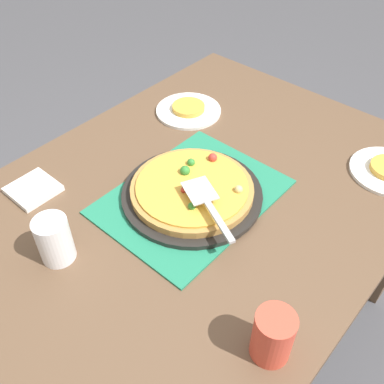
{
  "coord_description": "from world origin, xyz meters",
  "views": [
    {
      "loc": [
        -0.64,
        -0.57,
        1.58
      ],
      "look_at": [
        0.0,
        0.0,
        0.77
      ],
      "focal_mm": 41.14,
      "sensor_mm": 36.0,
      "label": 1
    }
  ],
  "objects": [
    {
      "name": "napkin_stack",
      "position": [
        -0.27,
        0.34,
        0.76
      ],
      "size": [
        0.12,
        0.12,
        0.02
      ],
      "primitive_type": "cube",
      "color": "white",
      "rests_on": "dining_table"
    },
    {
      "name": "pizza",
      "position": [
        0.0,
        0.0,
        0.78
      ],
      "size": [
        0.33,
        0.33,
        0.05
      ],
      "color": "#B78442",
      "rests_on": "pizza_pan"
    },
    {
      "name": "placemat",
      "position": [
        0.0,
        0.0,
        0.75
      ],
      "size": [
        0.48,
        0.36,
        0.01
      ],
      "primitive_type": "cube",
      "color": "#237F5B",
      "rests_on": "dining_table"
    },
    {
      "name": "pizza_pan",
      "position": [
        0.0,
        0.0,
        0.76
      ],
      "size": [
        0.38,
        0.38,
        0.01
      ],
      "primitive_type": "cylinder",
      "color": "black",
      "rests_on": "placemat"
    },
    {
      "name": "plate_far_right",
      "position": [
        0.3,
        0.28,
        0.76
      ],
      "size": [
        0.22,
        0.22,
        0.01
      ],
      "primitive_type": "cylinder",
      "color": "white",
      "rests_on": "dining_table"
    },
    {
      "name": "ground_plane",
      "position": [
        0.0,
        0.0,
        0.0
      ],
      "size": [
        8.0,
        8.0,
        0.0
      ],
      "primitive_type": "plane",
      "color": "#4C4C51"
    },
    {
      "name": "served_slice_right",
      "position": [
        0.3,
        0.28,
        0.77
      ],
      "size": [
        0.11,
        0.11,
        0.02
      ],
      "primitive_type": "cylinder",
      "color": "gold",
      "rests_on": "plate_far_right"
    },
    {
      "name": "cup_near",
      "position": [
        -0.36,
        0.1,
        0.81
      ],
      "size": [
        0.08,
        0.08,
        0.12
      ],
      "primitive_type": "cylinder",
      "color": "white",
      "rests_on": "dining_table"
    },
    {
      "name": "pizza_server",
      "position": [
        -0.04,
        -0.09,
        0.82
      ],
      "size": [
        0.14,
        0.23,
        0.01
      ],
      "color": "silver",
      "rests_on": "pizza"
    },
    {
      "name": "cup_far",
      "position": [
        -0.23,
        -0.41,
        0.81
      ],
      "size": [
        0.08,
        0.08,
        0.12
      ],
      "primitive_type": "cylinder",
      "color": "#E04C38",
      "rests_on": "dining_table"
    },
    {
      "name": "dining_table",
      "position": [
        0.0,
        0.0,
        0.64
      ],
      "size": [
        1.4,
        1.0,
        0.75
      ],
      "color": "brown",
      "rests_on": "ground_plane"
    }
  ]
}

